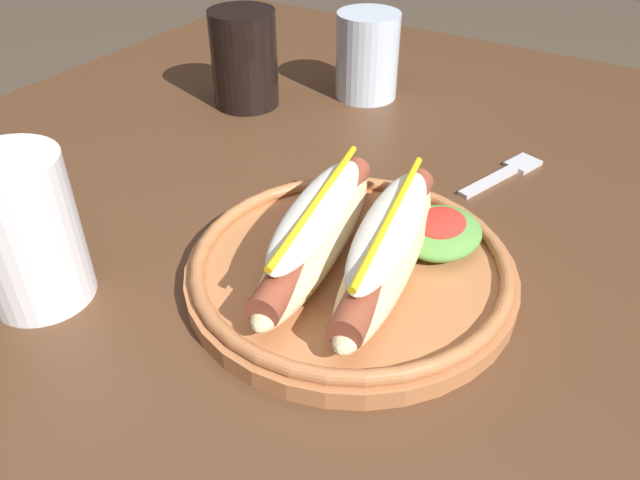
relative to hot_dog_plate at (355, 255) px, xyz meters
The scene contains 6 objects.
dining_table 0.22m from the hot_dog_plate, 71.01° to the left, with size 1.17×0.85×0.74m.
hot_dog_plate is the anchor object (origin of this frame).
fork 0.24m from the hot_dog_plate, 12.31° to the right, with size 0.12×0.06×0.00m.
soda_cup 0.38m from the hot_dog_plate, 50.90° to the left, with size 0.08×0.08×0.12m, color black.
water_cup 0.39m from the hot_dog_plate, 27.11° to the left, with size 0.08×0.08×0.11m, color silver.
extra_cup 0.26m from the hot_dog_plate, 126.34° to the left, with size 0.08×0.08×0.13m, color white.
Camera 1 is at (-0.42, -0.36, 1.08)m, focal length 35.19 mm.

